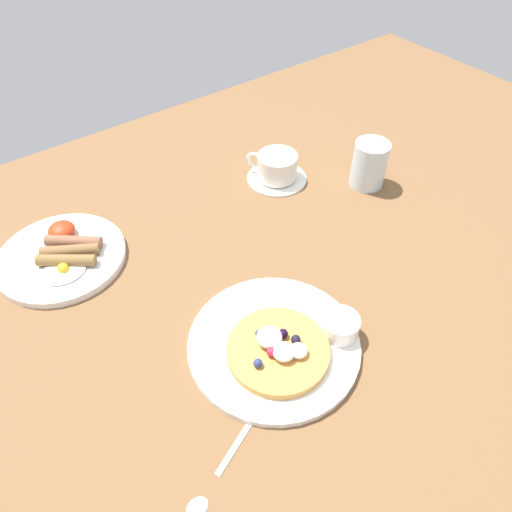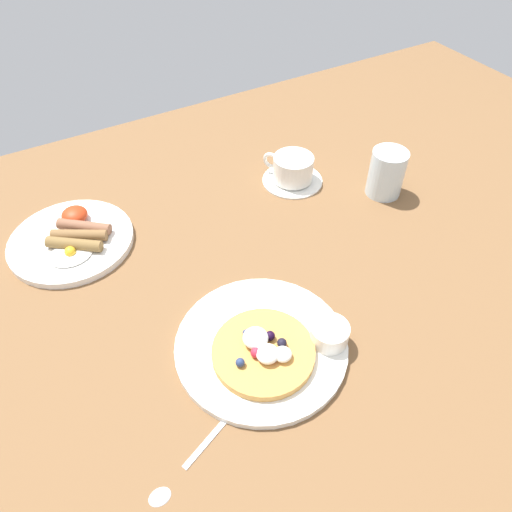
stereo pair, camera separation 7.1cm
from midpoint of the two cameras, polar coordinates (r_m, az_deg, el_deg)
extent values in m
cube|color=brown|center=(0.85, -3.75, -3.71)|extent=(2.10, 1.22, 0.03)
cylinder|color=white|center=(0.75, -0.63, -10.54)|extent=(0.26, 0.26, 0.01)
cylinder|color=#CC8D41|center=(0.73, -0.21, -11.29)|extent=(0.15, 0.15, 0.01)
sphere|color=#C61C3E|center=(0.71, 1.04, -11.86)|extent=(0.01, 0.01, 0.01)
sphere|color=black|center=(0.72, 1.90, -10.00)|extent=(0.01, 0.01, 0.01)
sphere|color=navy|center=(0.73, -2.53, -9.25)|extent=(0.01, 0.01, 0.01)
sphere|color=black|center=(0.73, 0.41, -9.33)|extent=(0.02, 0.02, 0.02)
sphere|color=navy|center=(0.70, -2.74, -12.73)|extent=(0.01, 0.01, 0.01)
sphere|color=red|center=(0.71, -1.04, -11.43)|extent=(0.02, 0.02, 0.02)
ellipsoid|color=white|center=(0.71, 0.41, -11.43)|extent=(0.03, 0.03, 0.02)
ellipsoid|color=white|center=(0.71, 2.18, -11.28)|extent=(0.03, 0.03, 0.02)
ellipsoid|color=white|center=(0.72, -1.27, -9.74)|extent=(0.04, 0.04, 0.02)
cylinder|color=white|center=(0.75, 7.25, -8.33)|extent=(0.06, 0.06, 0.03)
cylinder|color=brown|center=(0.74, 7.29, -8.04)|extent=(0.05, 0.05, 0.00)
cylinder|color=white|center=(0.95, -24.06, -0.23)|extent=(0.23, 0.23, 0.01)
cylinder|color=brown|center=(0.95, -22.84, 1.53)|extent=(0.09, 0.08, 0.02)
cylinder|color=brown|center=(0.93, -23.24, 0.50)|extent=(0.10, 0.07, 0.02)
cylinder|color=brown|center=(0.92, -23.66, -0.56)|extent=(0.09, 0.08, 0.02)
ellipsoid|color=white|center=(0.91, -23.90, -1.68)|extent=(0.08, 0.07, 0.01)
sphere|color=yellow|center=(0.91, -24.00, -1.47)|extent=(0.02, 0.02, 0.02)
ellipsoid|color=#B63214|center=(0.97, -24.02, 2.73)|extent=(0.05, 0.05, 0.03)
cylinder|color=white|center=(1.06, 0.54, 9.21)|extent=(0.13, 0.13, 0.01)
cylinder|color=white|center=(1.04, 0.56, 10.54)|extent=(0.09, 0.09, 0.05)
torus|color=white|center=(1.05, -2.17, 11.24)|extent=(0.03, 0.04, 0.04)
cylinder|color=#9E6C5A|center=(1.03, 0.56, 11.31)|extent=(0.07, 0.07, 0.00)
cube|color=silver|center=(0.68, -5.70, -21.70)|extent=(0.08, 0.04, 0.00)
ellipsoid|color=silver|center=(0.66, -10.45, -27.33)|extent=(0.03, 0.02, 0.01)
cylinder|color=silver|center=(1.04, 11.35, 10.54)|extent=(0.07, 0.07, 0.10)
camera|label=1|loc=(0.04, -92.47, -2.50)|focal=33.76mm
camera|label=2|loc=(0.04, 87.53, 2.50)|focal=33.76mm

